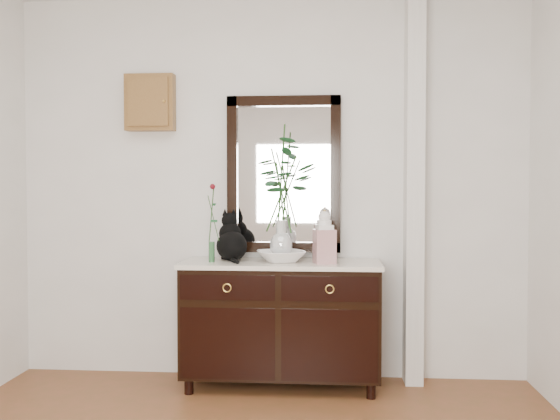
# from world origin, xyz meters

# --- Properties ---
(wall_back) EXTENTS (3.60, 0.04, 2.70)m
(wall_back) POSITION_xyz_m (0.00, 1.98, 1.35)
(wall_back) COLOR white
(wall_back) RESTS_ON ground
(pilaster) EXTENTS (0.12, 0.20, 2.70)m
(pilaster) POSITION_xyz_m (1.00, 1.90, 1.35)
(pilaster) COLOR white
(pilaster) RESTS_ON ground
(sideboard) EXTENTS (1.33, 0.52, 0.82)m
(sideboard) POSITION_xyz_m (0.10, 1.73, 0.47)
(sideboard) COLOR black
(sideboard) RESTS_ON ground
(wall_mirror) EXTENTS (0.80, 0.06, 1.10)m
(wall_mirror) POSITION_xyz_m (0.10, 1.97, 1.44)
(wall_mirror) COLOR black
(wall_mirror) RESTS_ON wall_back
(key_cabinet) EXTENTS (0.35, 0.10, 0.40)m
(key_cabinet) POSITION_xyz_m (-0.85, 1.94, 1.95)
(key_cabinet) COLOR brown
(key_cabinet) RESTS_ON wall_back
(cat) EXTENTS (0.33, 0.36, 0.33)m
(cat) POSITION_xyz_m (-0.24, 1.77, 1.02)
(cat) COLOR black
(cat) RESTS_ON sideboard
(lotus_bowl) EXTENTS (0.40, 0.40, 0.08)m
(lotus_bowl) POSITION_xyz_m (0.10, 1.71, 0.89)
(lotus_bowl) COLOR white
(lotus_bowl) RESTS_ON sideboard
(vase_branches) EXTENTS (0.56, 0.56, 0.91)m
(vase_branches) POSITION_xyz_m (0.10, 1.71, 1.32)
(vase_branches) COLOR silver
(vase_branches) RESTS_ON lotus_bowl
(bud_vase_rose) EXTENTS (0.08, 0.08, 0.53)m
(bud_vase_rose) POSITION_xyz_m (-0.36, 1.66, 1.12)
(bud_vase_rose) COLOR #2F6035
(bud_vase_rose) RESTS_ON sideboard
(ginger_jar) EXTENTS (0.16, 0.16, 0.35)m
(ginger_jar) POSITION_xyz_m (0.39, 1.65, 1.03)
(ginger_jar) COLOR silver
(ginger_jar) RESTS_ON sideboard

